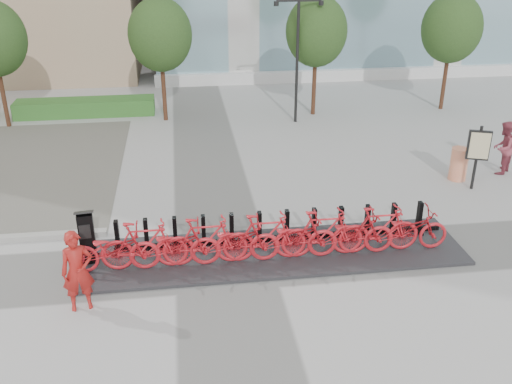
{
  "coord_description": "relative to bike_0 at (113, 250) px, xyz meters",
  "views": [
    {
      "loc": [
        -0.84,
        -11.99,
        7.48
      ],
      "look_at": [
        1.0,
        1.5,
        1.2
      ],
      "focal_mm": 40.0,
      "sensor_mm": 36.0,
      "label": 1
    }
  ],
  "objects": [
    {
      "name": "bike_9",
      "position": [
        6.48,
        0.0,
        0.06
      ],
      "size": [
        2.07,
        0.58,
        1.24
      ],
      "primitive_type": "imported",
      "rotation": [
        0.0,
        0.0,
        1.57
      ],
      "color": "red",
      "rests_on": "dock_pad"
    },
    {
      "name": "pedestrian",
      "position": [
        12.3,
        4.56,
        0.26
      ],
      "size": [
        1.1,
        1.09,
        1.8
      ],
      "primitive_type": "imported",
      "rotation": [
        0.0,
        0.0,
        3.89
      ],
      "color": "#973E4D",
      "rests_on": "ground"
    },
    {
      "name": "map_sign",
      "position": [
        10.77,
        3.45,
        0.73
      ],
      "size": [
        0.67,
        0.33,
        2.08
      ],
      "rotation": [
        0.0,
        0.0,
        -0.36
      ],
      "color": "black",
      "rests_on": "ground"
    },
    {
      "name": "tree_2",
      "position": [
        7.6,
        12.05,
        2.95
      ],
      "size": [
        2.6,
        2.6,
        5.1
      ],
      "color": "#412614",
      "rests_on": "ground"
    },
    {
      "name": "bike_5",
      "position": [
        3.6,
        0.0,
        0.06
      ],
      "size": [
        2.07,
        0.58,
        1.24
      ],
      "primitive_type": "imported",
      "rotation": [
        0.0,
        0.0,
        1.57
      ],
      "color": "red",
      "rests_on": "dock_pad"
    },
    {
      "name": "bike_10",
      "position": [
        7.2,
        0.0,
        0.0
      ],
      "size": [
        2.13,
        0.74,
        1.12
      ],
      "primitive_type": "imported",
      "rotation": [
        0.0,
        0.0,
        1.57
      ],
      "color": "red",
      "rests_on": "dock_pad"
    },
    {
      "name": "construction_barrel",
      "position": [
        10.64,
        4.23,
        -0.1
      ],
      "size": [
        0.65,
        0.65,
        1.08
      ],
      "primitive_type": "cylinder",
      "rotation": [
        0.0,
        0.0,
        0.18
      ],
      "color": "#FF4B00",
      "rests_on": "ground"
    },
    {
      "name": "bike_7",
      "position": [
        5.04,
        0.0,
        0.06
      ],
      "size": [
        2.07,
        0.58,
        1.24
      ],
      "primitive_type": "imported",
      "rotation": [
        0.0,
        0.0,
        1.57
      ],
      "color": "red",
      "rests_on": "dock_pad"
    },
    {
      "name": "bike_1",
      "position": [
        0.72,
        0.0,
        0.06
      ],
      "size": [
        2.07,
        0.58,
        1.24
      ],
      "primitive_type": "imported",
      "rotation": [
        0.0,
        0.0,
        1.57
      ],
      "color": "red",
      "rests_on": "dock_pad"
    },
    {
      "name": "bike_3",
      "position": [
        2.16,
        0.0,
        0.06
      ],
      "size": [
        2.07,
        0.58,
        1.24
      ],
      "primitive_type": "imported",
      "rotation": [
        0.0,
        0.0,
        1.57
      ],
      "color": "red",
      "rests_on": "dock_pad"
    },
    {
      "name": "worker_red",
      "position": [
        -0.6,
        -1.3,
        0.28
      ],
      "size": [
        0.76,
        0.59,
        1.85
      ],
      "primitive_type": "imported",
      "rotation": [
        0.0,
        0.0,
        0.23
      ],
      "color": "#A11A16",
      "rests_on": "ground"
    },
    {
      "name": "bike_8",
      "position": [
        5.76,
        0.0,
        0.0
      ],
      "size": [
        2.13,
        0.74,
        1.12
      ],
      "primitive_type": "imported",
      "rotation": [
        0.0,
        0.0,
        1.57
      ],
      "color": "red",
      "rests_on": "dock_pad"
    },
    {
      "name": "ground",
      "position": [
        2.6,
        0.05,
        -0.64
      ],
      "size": [
        120.0,
        120.0,
        0.0
      ],
      "primitive_type": "plane",
      "color": "#A1A19F"
    },
    {
      "name": "hedge_b",
      "position": [
        -2.4,
        13.25,
        -0.29
      ],
      "size": [
        6.0,
        1.2,
        0.7
      ],
      "primitive_type": "cube",
      "color": "#2F651D",
      "rests_on": "ground"
    },
    {
      "name": "bike_4",
      "position": [
        2.88,
        0.0,
        0.0
      ],
      "size": [
        2.13,
        0.74,
        1.12
      ],
      "primitive_type": "imported",
      "rotation": [
        0.0,
        0.0,
        1.57
      ],
      "color": "red",
      "rests_on": "dock_pad"
    },
    {
      "name": "bike_2",
      "position": [
        1.44,
        0.0,
        0.0
      ],
      "size": [
        2.13,
        0.74,
        1.12
      ],
      "primitive_type": "imported",
      "rotation": [
        0.0,
        0.0,
        1.57
      ],
      "color": "red",
      "rests_on": "dock_pad"
    },
    {
      "name": "streetlamp",
      "position": [
        6.6,
        11.05,
        2.49
      ],
      "size": [
        2.0,
        0.2,
        5.0
      ],
      "color": "black",
      "rests_on": "ground"
    },
    {
      "name": "kiosk",
      "position": [
        -0.65,
        0.49,
        0.12
      ],
      "size": [
        0.48,
        0.41,
        1.42
      ],
      "rotation": [
        0.0,
        0.0,
        0.12
      ],
      "color": "black",
      "rests_on": "dock_pad"
    },
    {
      "name": "dock_pad",
      "position": [
        3.9,
        0.35,
        -0.6
      ],
      "size": [
        9.6,
        2.4,
        0.08
      ],
      "primitive_type": "cube",
      "color": "#2A2A2D",
      "rests_on": "ground"
    },
    {
      "name": "bike_0",
      "position": [
        0.0,
        0.0,
        0.0
      ],
      "size": [
        2.13,
        0.74,
        1.12
      ],
      "primitive_type": "imported",
      "rotation": [
        0.0,
        0.0,
        1.57
      ],
      "color": "red",
      "rests_on": "dock_pad"
    },
    {
      "name": "tree_1",
      "position": [
        1.1,
        12.05,
        2.95
      ],
      "size": [
        2.6,
        2.6,
        5.1
      ],
      "color": "#412614",
      "rests_on": "ground"
    },
    {
      "name": "tree_3",
      "position": [
        13.6,
        12.05,
        2.95
      ],
      "size": [
        2.6,
        2.6,
        5.1
      ],
      "color": "#412614",
      "rests_on": "ground"
    },
    {
      "name": "bike_6",
      "position": [
        4.32,
        0.0,
        0.0
      ],
      "size": [
        2.13,
        0.74,
        1.12
      ],
      "primitive_type": "imported",
      "rotation": [
        0.0,
        0.0,
        1.57
      ],
      "color": "red",
      "rests_on": "dock_pad"
    },
    {
      "name": "dock_rail_posts",
      "position": [
        3.96,
        0.82,
        -0.14
      ],
      "size": [
        8.02,
        0.5,
        0.85
      ],
      "primitive_type": null,
      "color": "black",
      "rests_on": "dock_pad"
    }
  ]
}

